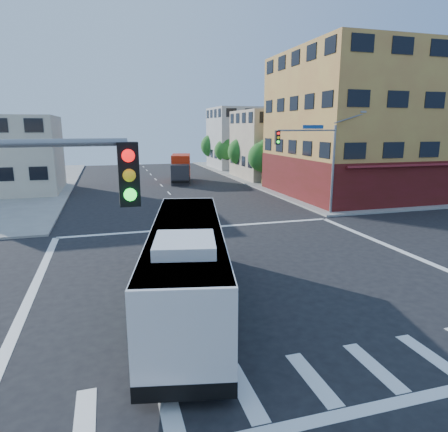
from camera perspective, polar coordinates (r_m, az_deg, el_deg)
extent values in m
plane|color=black|center=(19.09, 3.57, -8.41)|extent=(120.00, 120.00, 0.00)
cube|color=gray|center=(66.43, 22.19, 5.81)|extent=(50.00, 50.00, 0.15)
cube|color=#B49240|center=(43.87, 20.73, 12.00)|extent=(18.00, 15.00, 14.00)
cube|color=#591417|center=(44.13, 20.23, 5.51)|extent=(18.09, 15.08, 4.00)
cube|color=maroon|center=(38.53, 26.66, 6.44)|extent=(16.00, 1.60, 0.51)
cube|color=tan|center=(55.81, 8.33, 10.04)|extent=(12.00, 10.00, 9.00)
cube|color=#ADACA7|center=(68.77, 3.43, 11.02)|extent=(12.00, 10.00, 10.00)
cylinder|color=gray|center=(32.49, 15.28, 6.25)|extent=(0.18, 0.18, 7.00)
cylinder|color=gray|center=(30.87, 11.81, 11.89)|extent=(5.01, 0.62, 0.12)
cube|color=black|center=(29.56, 7.64, 11.05)|extent=(0.32, 0.30, 1.00)
sphere|color=#FF0C0C|center=(29.40, 7.79, 11.62)|extent=(0.20, 0.20, 0.20)
sphere|color=yellow|center=(29.41, 7.77, 11.04)|extent=(0.20, 0.20, 0.20)
sphere|color=#19FF33|center=(29.41, 7.75, 10.46)|extent=(0.20, 0.20, 0.20)
cube|color=navy|center=(31.15, 12.62, 12.32)|extent=(1.80, 0.22, 0.28)
cube|color=gray|center=(33.92, 19.22, 13.87)|extent=(0.50, 0.22, 0.14)
cube|color=black|center=(6.49, -13.47, 5.84)|extent=(0.32, 0.30, 1.00)
sphere|color=#FF0C0C|center=(6.30, -13.52, 8.38)|extent=(0.20, 0.20, 0.20)
sphere|color=yellow|center=(6.32, -13.38, 5.67)|extent=(0.20, 0.20, 0.20)
sphere|color=#19FF33|center=(6.36, -13.25, 2.99)|extent=(0.20, 0.20, 0.20)
cylinder|color=#362313|center=(48.55, 5.52, 5.57)|extent=(0.28, 0.28, 1.92)
sphere|color=#18571B|center=(48.32, 5.58, 8.40)|extent=(3.60, 3.60, 3.60)
sphere|color=#18571B|center=(48.14, 6.19, 9.44)|extent=(2.52, 2.52, 2.52)
cylinder|color=#362313|center=(56.01, 2.48, 6.58)|extent=(0.28, 0.28, 1.99)
sphere|color=#18571B|center=(55.80, 2.51, 9.15)|extent=(3.80, 3.80, 3.80)
sphere|color=#18571B|center=(55.60, 3.01, 10.11)|extent=(2.66, 2.66, 2.66)
cylinder|color=#362313|center=(63.60, 0.15, 7.26)|extent=(0.28, 0.28, 1.89)
sphere|color=#18571B|center=(63.43, 0.15, 9.33)|extent=(3.40, 3.40, 3.40)
sphere|color=#18571B|center=(63.22, 0.58, 10.09)|extent=(2.38, 2.38, 2.38)
cylinder|color=#362313|center=(71.28, -1.69, 7.88)|extent=(0.28, 0.28, 2.03)
sphere|color=#18571B|center=(71.11, -1.70, 9.98)|extent=(4.00, 4.00, 4.00)
sphere|color=#18571B|center=(70.89, -1.32, 10.78)|extent=(2.80, 2.80, 2.80)
cube|color=black|center=(15.83, -5.19, -10.82)|extent=(5.02, 12.36, 0.45)
cube|color=white|center=(15.39, -5.28, -6.60)|extent=(5.00, 12.33, 2.86)
cube|color=black|center=(15.33, -5.29, -5.98)|extent=(4.98, 11.99, 1.26)
cube|color=black|center=(21.10, -5.05, -1.09)|extent=(2.32, 0.55, 1.36)
cube|color=#E5590C|center=(20.92, -5.11, 1.60)|extent=(1.89, 0.45, 0.28)
cube|color=white|center=(15.00, -5.39, -1.65)|extent=(4.90, 12.08, 0.12)
cube|color=white|center=(12.02, -5.64, -4.05)|extent=(2.21, 2.53, 0.36)
cube|color=#117446|center=(15.26, -10.19, -9.85)|extent=(1.16, 5.41, 0.28)
cube|color=#117446|center=(15.21, -0.30, -9.73)|extent=(1.16, 5.41, 0.28)
cylinder|color=black|center=(19.50, -8.60, -6.43)|extent=(0.51, 1.09, 1.05)
cylinder|color=#99999E|center=(19.52, -9.01, -6.43)|extent=(0.15, 0.52, 0.52)
cylinder|color=black|center=(19.47, -1.48, -6.33)|extent=(0.51, 1.09, 1.05)
cylinder|color=#99999E|center=(19.47, -1.07, -6.32)|extent=(0.15, 0.52, 0.52)
cylinder|color=black|center=(12.49, -11.23, -17.99)|extent=(0.51, 1.09, 1.05)
cylinder|color=#99999E|center=(12.51, -11.90, -17.98)|extent=(0.15, 0.52, 0.52)
cylinder|color=black|center=(12.43, 0.40, -17.89)|extent=(0.51, 1.09, 1.05)
cylinder|color=#99999E|center=(12.44, 1.08, -17.86)|extent=(0.15, 0.52, 0.52)
cube|color=#242529|center=(48.64, -6.25, 5.88)|extent=(2.56, 2.48, 2.46)
cube|color=black|center=(47.71, -6.30, 6.21)|extent=(1.96, 0.49, 0.95)
cube|color=red|center=(52.13, -6.15, 7.16)|extent=(3.32, 5.65, 2.84)
cube|color=black|center=(51.16, -6.15, 5.41)|extent=(3.60, 7.83, 0.28)
cylinder|color=black|center=(48.97, -7.39, 5.00)|extent=(0.45, 0.98, 0.95)
cylinder|color=black|center=(48.90, -5.06, 5.05)|extent=(0.45, 0.98, 0.95)
cylinder|color=black|center=(51.68, -7.23, 5.40)|extent=(0.45, 0.98, 0.95)
cylinder|color=black|center=(51.62, -5.02, 5.44)|extent=(0.45, 0.98, 0.95)
cylinder|color=black|center=(54.02, -7.11, 5.71)|extent=(0.45, 0.98, 0.95)
cylinder|color=black|center=(53.96, -5.00, 5.75)|extent=(0.45, 0.98, 0.95)
imported|color=#B9A448|center=(45.86, 7.21, 4.86)|extent=(1.80, 4.45, 1.51)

